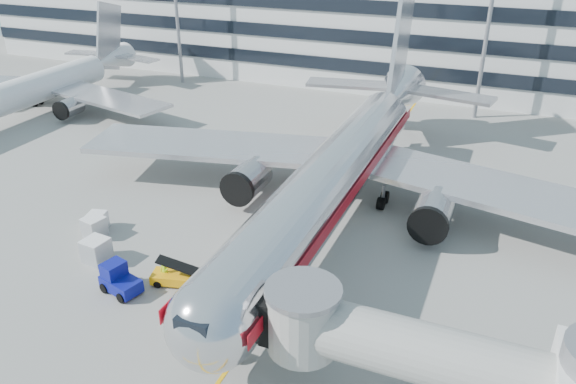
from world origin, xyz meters
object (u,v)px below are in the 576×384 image
at_px(main_jet, 342,166).
at_px(belt_loader, 180,277).
at_px(cargo_container_left, 97,221).
at_px(baggage_tug, 119,280).
at_px(cargo_container_front, 94,227).
at_px(ramp_worker, 165,271).
at_px(cargo_container_right, 96,250).

relative_size(main_jet, belt_loader, 11.90).
bearing_deg(cargo_container_left, baggage_tug, -41.62).
relative_size(cargo_container_left, cargo_container_front, 0.92).
relative_size(cargo_container_left, ramp_worker, 0.93).
distance_m(cargo_container_left, ramp_worker, 10.06).
xyz_separation_m(main_jet, baggage_tug, (-10.25, -16.80, -3.32)).
distance_m(cargo_container_left, cargo_container_right, 4.86).
relative_size(baggage_tug, cargo_container_front, 1.72).
bearing_deg(belt_loader, cargo_container_left, 159.35).
bearing_deg(main_jet, ramp_worker, -118.49).
height_order(main_jet, cargo_container_right, main_jet).
bearing_deg(main_jet, cargo_container_left, -148.22).
height_order(cargo_container_left, cargo_container_right, cargo_container_right).
distance_m(cargo_container_right, cargo_container_front, 3.81).
bearing_deg(cargo_container_right, main_jet, 45.59).
distance_m(main_jet, belt_loader, 16.49).
relative_size(baggage_tug, cargo_container_left, 1.87).
xyz_separation_m(main_jet, cargo_container_left, (-17.18, -10.64, -3.50)).
bearing_deg(main_jet, cargo_container_front, -145.20).
xyz_separation_m(main_jet, cargo_container_right, (-14.13, -14.42, -3.33)).
bearing_deg(baggage_tug, ramp_worker, 42.81).
height_order(main_jet, cargo_container_left, main_jet).
height_order(belt_loader, cargo_container_right, belt_loader).
height_order(cargo_container_front, ramp_worker, ramp_worker).
height_order(baggage_tug, ramp_worker, baggage_tug).
distance_m(main_jet, cargo_container_right, 20.46).
xyz_separation_m(cargo_container_left, ramp_worker, (9.20, -4.05, 0.16)).
bearing_deg(belt_loader, ramp_worker, -171.65).
bearing_deg(baggage_tug, belt_loader, 33.80).
relative_size(main_jet, cargo_container_right, 27.42).
height_order(main_jet, belt_loader, main_jet).
height_order(baggage_tug, cargo_container_front, baggage_tug).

